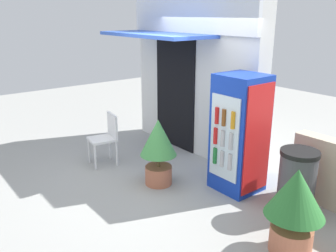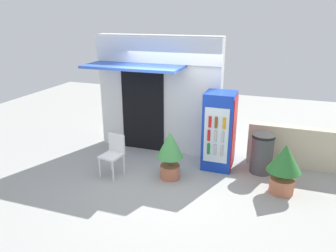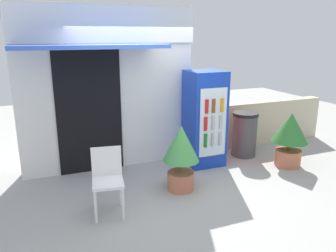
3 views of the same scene
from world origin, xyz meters
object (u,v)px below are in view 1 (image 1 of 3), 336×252
(drink_cooler, at_px, (239,134))
(potted_plant_curbside, at_px, (295,204))
(plastic_chair, at_px, (106,135))
(trash_bin, at_px, (297,182))
(potted_plant_near_shop, at_px, (158,146))

(drink_cooler, height_order, potted_plant_curbside, drink_cooler)
(drink_cooler, xyz_separation_m, potted_plant_curbside, (1.40, -0.69, -0.27))
(plastic_chair, bearing_deg, potted_plant_curbside, 6.43)
(drink_cooler, xyz_separation_m, plastic_chair, (-2.06, -1.08, -0.35))
(drink_cooler, xyz_separation_m, trash_bin, (0.95, 0.07, -0.43))
(plastic_chair, xyz_separation_m, potted_plant_curbside, (3.46, 0.39, 0.08))
(potted_plant_near_shop, height_order, potted_plant_curbside, potted_plant_near_shop)
(plastic_chair, height_order, potted_plant_curbside, potted_plant_curbside)
(potted_plant_curbside, bearing_deg, potted_plant_near_shop, -176.14)
(plastic_chair, relative_size, trash_bin, 1.01)
(potted_plant_near_shop, relative_size, potted_plant_curbside, 1.04)
(drink_cooler, height_order, plastic_chair, drink_cooler)
(potted_plant_curbside, bearing_deg, plastic_chair, -173.57)
(drink_cooler, bearing_deg, potted_plant_near_shop, -135.59)
(plastic_chair, distance_m, potted_plant_curbside, 3.48)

